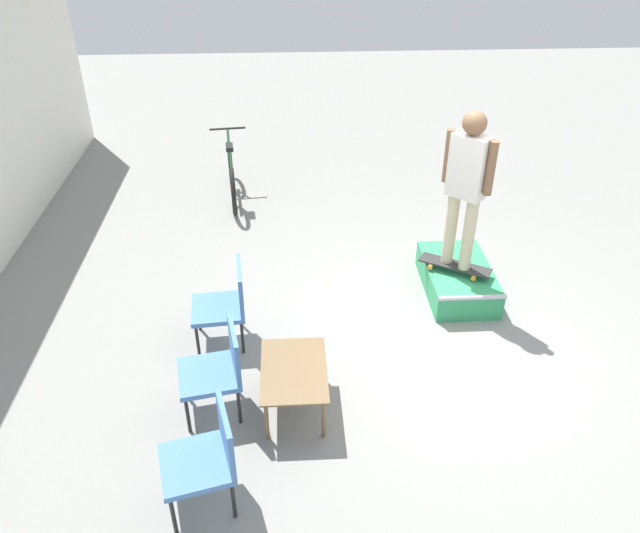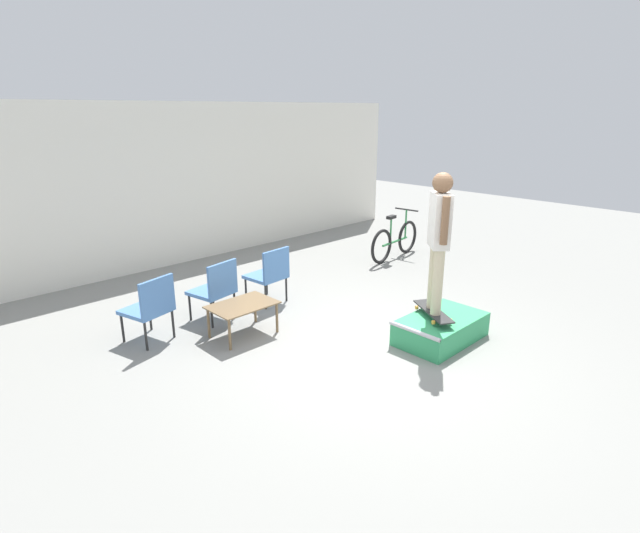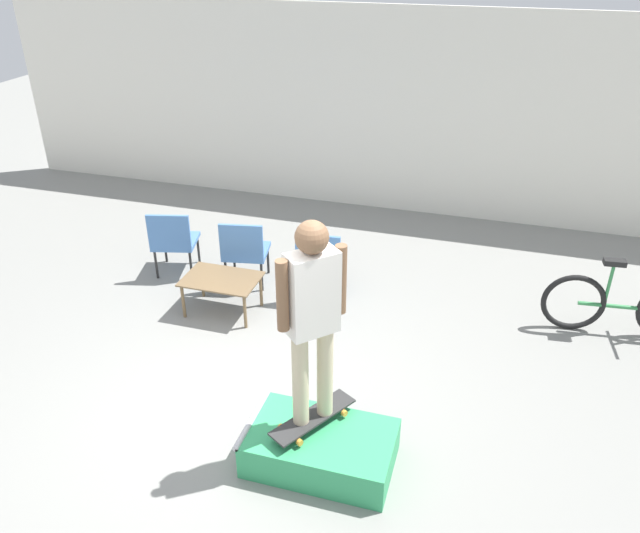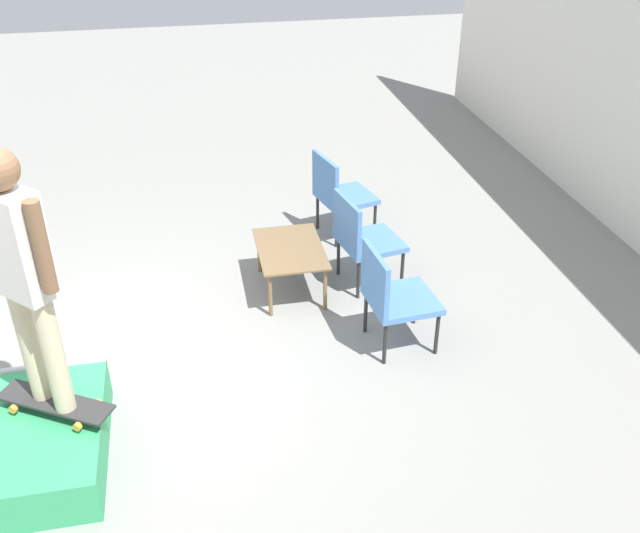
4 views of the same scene
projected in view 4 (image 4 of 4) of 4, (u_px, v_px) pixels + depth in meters
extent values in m
plane|color=gray|center=(123.00, 372.00, 5.53)|extent=(24.00, 24.00, 0.00)
cube|color=#339E60|center=(49.00, 441.00, 4.67)|extent=(1.19, 0.72, 0.32)
cylinder|color=#B7B7BC|center=(54.00, 366.00, 5.09)|extent=(0.05, 0.72, 0.05)
cube|color=#2D2D2D|center=(55.00, 402.00, 4.63)|extent=(0.58, 0.79, 0.02)
cylinder|color=gold|center=(99.00, 403.00, 4.68)|extent=(0.05, 0.06, 0.05)
cylinder|color=gold|center=(78.00, 427.00, 4.49)|extent=(0.05, 0.06, 0.05)
cylinder|color=gold|center=(36.00, 387.00, 4.81)|extent=(0.05, 0.06, 0.05)
cylinder|color=gold|center=(13.00, 409.00, 4.63)|extent=(0.05, 0.06, 0.05)
cylinder|color=#C6B793|center=(30.00, 344.00, 4.46)|extent=(0.13, 0.13, 0.84)
cylinder|color=#C6B793|center=(54.00, 356.00, 4.36)|extent=(0.13, 0.13, 0.84)
cube|color=silver|center=(15.00, 244.00, 4.03)|extent=(0.41, 0.41, 0.66)
cylinder|color=brown|center=(41.00, 247.00, 3.89)|extent=(0.09, 0.09, 0.56)
cube|color=brown|center=(290.00, 249.00, 6.32)|extent=(0.85, 0.58, 0.02)
cylinder|color=brown|center=(259.00, 252.00, 6.71)|extent=(0.04, 0.04, 0.42)
cylinder|color=brown|center=(270.00, 295.00, 6.08)|extent=(0.04, 0.04, 0.42)
cylinder|color=brown|center=(309.00, 247.00, 6.79)|extent=(0.04, 0.04, 0.42)
cylinder|color=brown|center=(325.00, 289.00, 6.16)|extent=(0.04, 0.04, 0.42)
cylinder|color=black|center=(375.00, 221.00, 7.29)|extent=(0.03, 0.03, 0.39)
cylinder|color=black|center=(355.00, 204.00, 7.63)|extent=(0.03, 0.03, 0.39)
cylinder|color=black|center=(336.00, 230.00, 7.13)|extent=(0.03, 0.03, 0.39)
cylinder|color=black|center=(318.00, 212.00, 7.47)|extent=(0.03, 0.03, 0.39)
cube|color=#4C7AB7|center=(346.00, 197.00, 7.26)|extent=(0.63, 0.63, 0.05)
cube|color=#4C7AB7|center=(325.00, 179.00, 7.05)|extent=(0.51, 0.17, 0.44)
cylinder|color=black|center=(402.00, 270.00, 6.46)|extent=(0.03, 0.03, 0.39)
cylinder|color=black|center=(381.00, 248.00, 6.81)|extent=(0.03, 0.03, 0.39)
cylinder|color=black|center=(358.00, 279.00, 6.32)|extent=(0.03, 0.03, 0.39)
cylinder|color=black|center=(338.00, 256.00, 6.67)|extent=(0.03, 0.03, 0.39)
cube|color=#4C7AB7|center=(371.00, 242.00, 6.45)|extent=(0.61, 0.61, 0.05)
cube|color=#4C7AB7|center=(347.00, 223.00, 6.25)|extent=(0.52, 0.14, 0.44)
cylinder|color=black|center=(437.00, 334.00, 5.63)|extent=(0.03, 0.03, 0.39)
cylinder|color=black|center=(415.00, 304.00, 5.99)|extent=(0.03, 0.03, 0.39)
cylinder|color=black|center=(385.00, 343.00, 5.52)|extent=(0.03, 0.03, 0.39)
cylinder|color=black|center=(366.00, 312.00, 5.88)|extent=(0.03, 0.03, 0.39)
cube|color=#4C7AB7|center=(402.00, 300.00, 5.64)|extent=(0.56, 0.56, 0.05)
cube|color=#4C7AB7|center=(375.00, 278.00, 5.46)|extent=(0.52, 0.09, 0.44)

